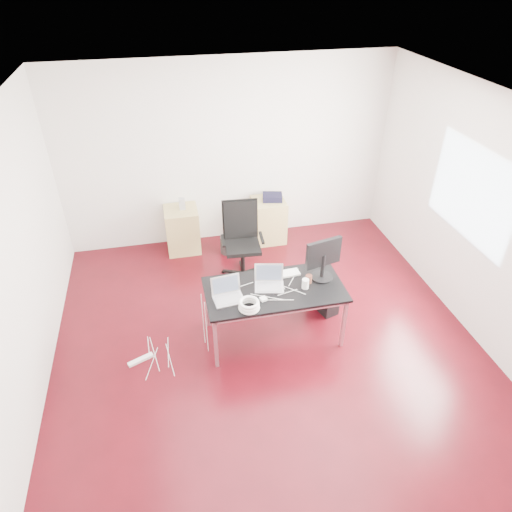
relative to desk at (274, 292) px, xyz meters
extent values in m
plane|color=#3A060D|center=(-0.10, -0.03, -0.68)|extent=(5.00, 5.00, 0.00)
plane|color=silver|center=(-0.10, -0.03, 2.12)|extent=(5.00, 5.00, 0.00)
plane|color=silver|center=(-0.10, 2.47, 0.72)|extent=(5.00, 0.00, 5.00)
plane|color=silver|center=(-0.10, -2.53, 0.72)|extent=(5.00, 0.00, 5.00)
plane|color=silver|center=(-2.60, -0.03, 0.72)|extent=(0.00, 5.00, 5.00)
plane|color=silver|center=(2.40, -0.03, 0.72)|extent=(0.00, 5.00, 5.00)
plane|color=white|center=(2.38, 0.17, 0.92)|extent=(0.00, 1.50, 1.50)
cube|color=black|center=(0.00, 0.00, 0.04)|extent=(1.60, 0.80, 0.03)
cube|color=silver|center=(-0.75, -0.35, -0.33)|extent=(0.04, 0.04, 0.70)
cube|color=silver|center=(-0.75, 0.35, -0.33)|extent=(0.04, 0.04, 0.70)
cube|color=silver|center=(0.75, -0.35, -0.33)|extent=(0.04, 0.04, 0.70)
cube|color=silver|center=(0.75, 0.35, -0.33)|extent=(0.04, 0.04, 0.70)
cylinder|color=black|center=(-0.12, 1.30, -0.44)|extent=(0.06, 0.06, 0.47)
cube|color=black|center=(-0.12, 1.30, -0.18)|extent=(0.51, 0.49, 0.06)
cube|color=black|center=(-0.11, 1.52, 0.13)|extent=(0.47, 0.13, 0.55)
cube|color=tan|center=(-0.90, 2.20, -0.33)|extent=(0.50, 0.50, 0.70)
cube|color=tan|center=(0.47, 2.20, -0.33)|extent=(0.50, 0.50, 0.70)
cube|color=black|center=(0.77, 0.37, -0.46)|extent=(0.32, 0.49, 0.44)
cylinder|color=black|center=(-0.23, 1.95, -0.54)|extent=(0.28, 0.28, 0.28)
cube|color=white|center=(-1.61, -0.08, -0.66)|extent=(0.30, 0.17, 0.04)
cube|color=silver|center=(-0.55, -0.09, 0.06)|extent=(0.35, 0.26, 0.01)
cube|color=silver|center=(-0.56, 0.02, 0.18)|extent=(0.33, 0.08, 0.22)
cube|color=#475166|center=(-0.56, 0.01, 0.18)|extent=(0.29, 0.07, 0.18)
cube|color=silver|center=(-0.06, 0.02, 0.06)|extent=(0.37, 0.30, 0.01)
cube|color=silver|center=(-0.03, 0.14, 0.18)|extent=(0.33, 0.12, 0.22)
cube|color=#475166|center=(-0.03, 0.13, 0.18)|extent=(0.29, 0.10, 0.18)
cylinder|color=black|center=(0.60, 0.08, 0.06)|extent=(0.26, 0.26, 0.02)
cylinder|color=black|center=(0.60, 0.08, 0.22)|extent=(0.05, 0.05, 0.30)
cube|color=black|center=(0.60, 0.10, 0.39)|extent=(0.45, 0.15, 0.34)
cube|color=#475166|center=(0.60, 0.13, 0.39)|extent=(0.39, 0.10, 0.29)
cube|color=white|center=(0.14, 0.23, 0.06)|extent=(0.45, 0.17, 0.02)
cylinder|color=white|center=(0.35, -0.07, 0.11)|extent=(0.10, 0.10, 0.12)
cylinder|color=brown|center=(0.42, 0.03, 0.10)|extent=(0.09, 0.09, 0.10)
torus|color=white|center=(-0.36, -0.29, 0.07)|extent=(0.24, 0.24, 0.04)
torus|color=white|center=(-0.36, -0.29, 0.11)|extent=(0.23, 0.23, 0.04)
torus|color=white|center=(-0.36, -0.29, 0.14)|extent=(0.22, 0.22, 0.04)
cube|color=white|center=(-0.17, -0.17, 0.07)|extent=(0.09, 0.09, 0.03)
cube|color=#9E9E9E|center=(-0.87, 2.22, 0.11)|extent=(0.09, 0.08, 0.18)
cube|color=black|center=(0.53, 2.22, 0.07)|extent=(0.34, 0.30, 0.09)
camera|label=1|loc=(-1.10, -3.98, 3.30)|focal=32.00mm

